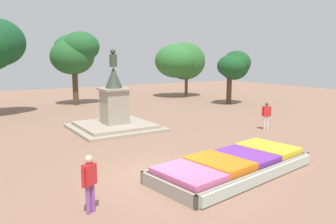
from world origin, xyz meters
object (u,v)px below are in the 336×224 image
object	(u,v)px
statue_monument	(115,114)
pedestrian_crossing_plaza	(90,180)
pedestrian_with_handbag	(266,114)
flower_planter	(234,165)

from	to	relation	value
statue_monument	pedestrian_crossing_plaza	world-z (taller)	statue_monument
pedestrian_crossing_plaza	pedestrian_with_handbag	bearing A→B (deg)	20.55
statue_monument	pedestrian_crossing_plaza	distance (m)	11.07
flower_planter	pedestrian_crossing_plaza	size ratio (longest dim) A/B	4.15
flower_planter	pedestrian_with_handbag	distance (m)	8.41
statue_monument	pedestrian_crossing_plaza	bearing A→B (deg)	-116.97
statue_monument	pedestrian_with_handbag	size ratio (longest dim) A/B	2.92
statue_monument	pedestrian_crossing_plaza	xyz separation A→B (m)	(-5.02, -9.87, 0.04)
flower_planter	pedestrian_with_handbag	bearing A→B (deg)	32.98
flower_planter	statue_monument	distance (m)	9.70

